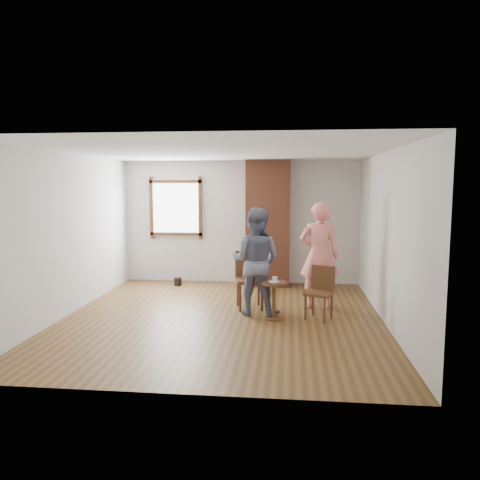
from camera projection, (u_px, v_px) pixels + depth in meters
name	position (u px, v px, depth m)	size (l,w,h in m)	color
ground	(223.00, 318.00, 7.43)	(5.50, 5.50, 0.00)	brown
room_shell	(224.00, 202.00, 7.82)	(5.04, 5.52, 2.62)	silver
brick_chimney	(268.00, 223.00, 9.68)	(0.90, 0.50, 2.60)	#985235
stoneware_crock	(248.00, 274.00, 9.75)	(0.37, 0.37, 0.47)	beige
dark_pot	(178.00, 282.00, 9.78)	(0.16, 0.16, 0.16)	black
dining_chair_left	(249.00, 276.00, 7.99)	(0.54, 0.54, 0.97)	brown
dining_chair_right	(321.00, 289.00, 7.35)	(0.51, 0.51, 0.83)	brown
side_table	(274.00, 294.00, 7.28)	(0.40, 0.40, 0.60)	brown
cake_plate	(274.00, 281.00, 7.26)	(0.18, 0.18, 0.01)	white
cake_slice	(275.00, 279.00, 7.26)	(0.08, 0.07, 0.06)	silver
man	(255.00, 261.00, 7.54)	(0.84, 0.66, 1.74)	#151B3A
person_pink	(319.00, 255.00, 7.89)	(0.66, 0.44, 1.82)	#F5827A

